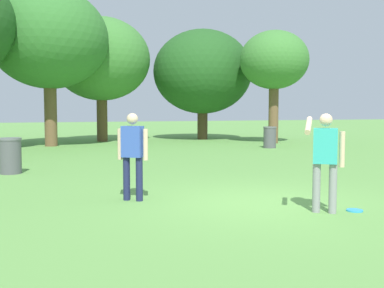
{
  "coord_description": "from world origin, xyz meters",
  "views": [
    {
      "loc": [
        -4.14,
        -7.31,
        1.69
      ],
      "look_at": [
        -0.76,
        1.45,
        1.0
      ],
      "focal_mm": 42.85,
      "sensor_mm": 36.0,
      "label": 1
    }
  ],
  "objects_px": {
    "person_catcher": "(133,151)",
    "tree_far_right": "(49,39)",
    "trash_can_further_along": "(270,137)",
    "frisbee": "(355,210)",
    "tree_back_left": "(203,72)",
    "tree_slender_mid": "(101,59)",
    "tree_back_right": "(274,61)",
    "trash_can_beside_table": "(10,156)",
    "person_thrower": "(325,155)"
  },
  "relations": [
    {
      "from": "person_catcher",
      "to": "trash_can_further_along",
      "type": "height_order",
      "value": "person_catcher"
    },
    {
      "from": "frisbee",
      "to": "tree_slender_mid",
      "type": "height_order",
      "value": "tree_slender_mid"
    },
    {
      "from": "person_catcher",
      "to": "person_thrower",
      "type": "bearing_deg",
      "value": -38.7
    },
    {
      "from": "trash_can_beside_table",
      "to": "tree_slender_mid",
      "type": "xyz_separation_m",
      "value": [
        4.53,
        11.8,
        3.93
      ]
    },
    {
      "from": "person_thrower",
      "to": "tree_back_left",
      "type": "bearing_deg",
      "value": 73.6
    },
    {
      "from": "tree_slender_mid",
      "to": "tree_back_right",
      "type": "distance_m",
      "value": 9.14
    },
    {
      "from": "trash_can_further_along",
      "to": "tree_back_right",
      "type": "bearing_deg",
      "value": 55.99
    },
    {
      "from": "trash_can_further_along",
      "to": "tree_back_left",
      "type": "xyz_separation_m",
      "value": [
        -0.5,
        6.73,
        3.41
      ]
    },
    {
      "from": "frisbee",
      "to": "tree_back_left",
      "type": "distance_m",
      "value": 19.55
    },
    {
      "from": "tree_far_right",
      "to": "tree_back_right",
      "type": "distance_m",
      "value": 11.04
    },
    {
      "from": "trash_can_beside_table",
      "to": "tree_slender_mid",
      "type": "height_order",
      "value": "tree_slender_mid"
    },
    {
      "from": "person_catcher",
      "to": "tree_slender_mid",
      "type": "height_order",
      "value": "tree_slender_mid"
    },
    {
      "from": "tree_far_right",
      "to": "tree_back_left",
      "type": "bearing_deg",
      "value": 13.76
    },
    {
      "from": "trash_can_beside_table",
      "to": "tree_far_right",
      "type": "relative_size",
      "value": 0.13
    },
    {
      "from": "trash_can_beside_table",
      "to": "tree_back_right",
      "type": "bearing_deg",
      "value": 30.42
    },
    {
      "from": "person_catcher",
      "to": "frisbee",
      "type": "distance_m",
      "value": 4.06
    },
    {
      "from": "person_thrower",
      "to": "tree_far_right",
      "type": "bearing_deg",
      "value": 100.96
    },
    {
      "from": "person_catcher",
      "to": "trash_can_further_along",
      "type": "distance_m",
      "value": 12.89
    },
    {
      "from": "frisbee",
      "to": "tree_back_left",
      "type": "relative_size",
      "value": 0.04
    },
    {
      "from": "tree_back_right",
      "to": "person_catcher",
      "type": "bearing_deg",
      "value": -130.5
    },
    {
      "from": "person_catcher",
      "to": "tree_back_right",
      "type": "relative_size",
      "value": 0.29
    },
    {
      "from": "trash_can_beside_table",
      "to": "trash_can_further_along",
      "type": "bearing_deg",
      "value": 24.02
    },
    {
      "from": "person_thrower",
      "to": "tree_far_right",
      "type": "distance_m",
      "value": 17.13
    },
    {
      "from": "tree_back_left",
      "to": "tree_back_right",
      "type": "height_order",
      "value": "tree_back_left"
    },
    {
      "from": "person_catcher",
      "to": "tree_slender_mid",
      "type": "distance_m",
      "value": 17.07
    },
    {
      "from": "tree_far_right",
      "to": "trash_can_further_along",
      "type": "bearing_deg",
      "value": -26.95
    },
    {
      "from": "person_catcher",
      "to": "tree_far_right",
      "type": "height_order",
      "value": "tree_far_right"
    },
    {
      "from": "trash_can_further_along",
      "to": "tree_back_right",
      "type": "height_order",
      "value": "tree_back_right"
    },
    {
      "from": "person_catcher",
      "to": "tree_far_right",
      "type": "distance_m",
      "value": 14.77
    },
    {
      "from": "tree_far_right",
      "to": "tree_back_left",
      "type": "relative_size",
      "value": 1.16
    },
    {
      "from": "tree_back_right",
      "to": "trash_can_beside_table",
      "type": "bearing_deg",
      "value": -149.58
    },
    {
      "from": "frisbee",
      "to": "tree_back_right",
      "type": "bearing_deg",
      "value": 63.73
    },
    {
      "from": "person_catcher",
      "to": "tree_back_right",
      "type": "height_order",
      "value": "tree_back_right"
    },
    {
      "from": "tree_far_right",
      "to": "tree_back_right",
      "type": "relative_size",
      "value": 1.28
    },
    {
      "from": "frisbee",
      "to": "tree_back_left",
      "type": "height_order",
      "value": "tree_back_left"
    },
    {
      "from": "tree_slender_mid",
      "to": "tree_back_right",
      "type": "xyz_separation_m",
      "value": [
        7.98,
        -4.45,
        -0.22
      ]
    },
    {
      "from": "tree_slender_mid",
      "to": "tree_back_right",
      "type": "bearing_deg",
      "value": -29.17
    },
    {
      "from": "trash_can_beside_table",
      "to": "trash_can_further_along",
      "type": "xyz_separation_m",
      "value": [
        10.8,
        4.81,
        0.0
      ]
    },
    {
      "from": "person_catcher",
      "to": "tree_far_right",
      "type": "xyz_separation_m",
      "value": [
        -0.47,
        14.19,
        4.05
      ]
    },
    {
      "from": "frisbee",
      "to": "tree_slender_mid",
      "type": "xyz_separation_m",
      "value": [
        -0.9,
        18.79,
        4.4
      ]
    },
    {
      "from": "frisbee",
      "to": "trash_can_beside_table",
      "type": "bearing_deg",
      "value": 127.86
    },
    {
      "from": "person_catcher",
      "to": "frisbee",
      "type": "relative_size",
      "value": 6.03
    },
    {
      "from": "tree_far_right",
      "to": "tree_slender_mid",
      "type": "distance_m",
      "value": 3.73
    },
    {
      "from": "trash_can_further_along",
      "to": "tree_back_left",
      "type": "distance_m",
      "value": 7.56
    },
    {
      "from": "person_catcher",
      "to": "tree_back_right",
      "type": "xyz_separation_m",
      "value": [
        10.33,
        12.1,
        3.25
      ]
    },
    {
      "from": "person_thrower",
      "to": "trash_can_beside_table",
      "type": "height_order",
      "value": "person_thrower"
    },
    {
      "from": "tree_slender_mid",
      "to": "tree_back_left",
      "type": "xyz_separation_m",
      "value": [
        5.77,
        -0.25,
        -0.52
      ]
    },
    {
      "from": "tree_far_right",
      "to": "tree_slender_mid",
      "type": "xyz_separation_m",
      "value": [
        2.83,
        2.36,
        -0.58
      ]
    },
    {
      "from": "person_thrower",
      "to": "trash_can_beside_table",
      "type": "bearing_deg",
      "value": 125.17
    },
    {
      "from": "trash_can_further_along",
      "to": "tree_slender_mid",
      "type": "bearing_deg",
      "value": 131.92
    }
  ]
}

